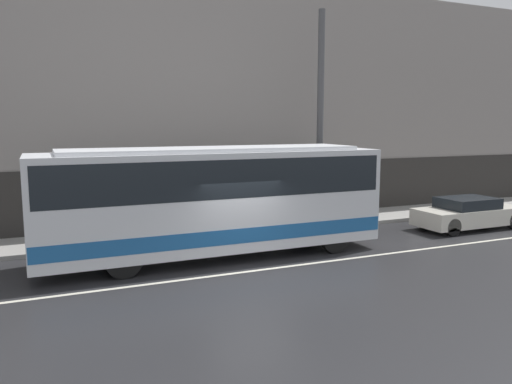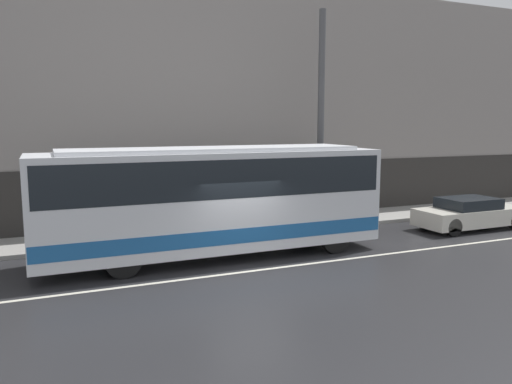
% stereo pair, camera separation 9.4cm
% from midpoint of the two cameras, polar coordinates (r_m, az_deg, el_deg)
% --- Properties ---
extents(ground_plane, '(60.00, 60.00, 0.00)m').
position_cam_midpoint_polar(ground_plane, '(14.46, -0.46, -9.05)').
color(ground_plane, '#262628').
extents(sidewalk, '(60.00, 2.70, 0.15)m').
position_cam_midpoint_polar(sidewalk, '(19.33, -6.61, -4.52)').
color(sidewalk, gray).
rests_on(sidewalk, ground_plane).
extents(building_facade, '(60.00, 0.35, 10.06)m').
position_cam_midpoint_polar(building_facade, '(20.32, -8.04, 9.62)').
color(building_facade, gray).
rests_on(building_facade, ground_plane).
extents(lane_stripe, '(54.00, 0.14, 0.01)m').
position_cam_midpoint_polar(lane_stripe, '(14.46, -0.46, -9.04)').
color(lane_stripe, beige).
rests_on(lane_stripe, ground_plane).
extents(transit_bus, '(10.77, 2.51, 3.47)m').
position_cam_midpoint_polar(transit_bus, '(15.63, -4.67, -0.45)').
color(transit_bus, silver).
rests_on(transit_bus, ground_plane).
extents(sedan_white_front, '(4.51, 1.76, 1.26)m').
position_cam_midpoint_polar(sedan_white_front, '(21.73, 23.33, -2.29)').
color(sedan_white_front, beige).
rests_on(sedan_white_front, ground_plane).
extents(utility_pole_near, '(0.27, 0.27, 8.47)m').
position_cam_midpoint_polar(utility_pole_near, '(20.36, 7.55, 8.31)').
color(utility_pole_near, '#4C4C4F').
rests_on(utility_pole_near, sidewalk).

